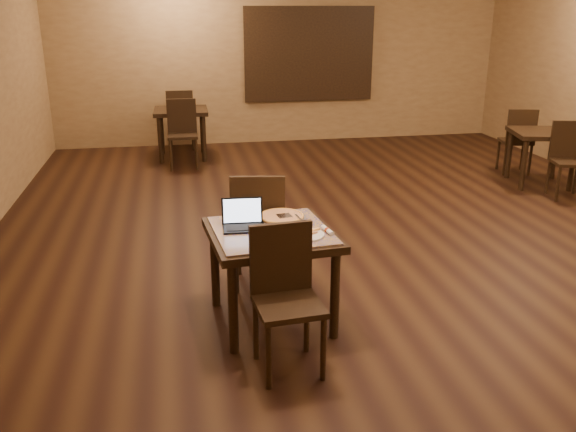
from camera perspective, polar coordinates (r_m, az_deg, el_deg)
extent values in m
plane|color=black|center=(6.70, 6.94, -1.70)|extent=(10.00, 10.00, 0.00)
cube|color=#957A4C|center=(11.17, -0.63, 14.61)|extent=(8.00, 0.02, 3.00)
cube|color=#285296|center=(11.24, 2.00, 14.88)|extent=(2.20, 0.04, 1.50)
cube|color=black|center=(11.21, 2.03, 14.87)|extent=(2.34, 0.02, 1.64)
cylinder|color=black|center=(4.34, -5.16, -8.51)|extent=(0.07, 0.07, 0.71)
cylinder|color=black|center=(5.01, -6.85, -4.62)|extent=(0.07, 0.07, 0.71)
cylinder|color=black|center=(4.52, 4.41, -7.29)|extent=(0.07, 0.07, 0.71)
cylinder|color=black|center=(5.17, 1.49, -3.72)|extent=(0.07, 0.07, 0.71)
cube|color=black|center=(4.60, -1.57, -1.79)|extent=(1.00, 1.00, 0.06)
cube|color=#171D9A|center=(4.59, -1.57, -1.38)|extent=(0.91, 0.91, 0.02)
cylinder|color=black|center=(4.00, -1.82, -13.08)|extent=(0.04, 0.04, 0.46)
cylinder|color=black|center=(4.30, -3.02, -10.55)|extent=(0.04, 0.04, 0.46)
cylinder|color=black|center=(4.09, 3.33, -12.32)|extent=(0.04, 0.04, 0.46)
cylinder|color=black|center=(4.39, 1.75, -9.92)|extent=(0.04, 0.04, 0.46)
cube|color=black|center=(4.07, 0.06, -8.38)|extent=(0.47, 0.47, 0.04)
cube|color=black|center=(4.12, -0.67, -3.89)|extent=(0.43, 0.08, 0.49)
cylinder|color=black|center=(5.60, -0.67, -3.14)|extent=(0.04, 0.04, 0.49)
cylinder|color=black|center=(5.24, -0.63, -4.74)|extent=(0.04, 0.04, 0.49)
cylinder|color=black|center=(5.61, -4.65, -3.16)|extent=(0.04, 0.04, 0.49)
cylinder|color=black|center=(5.25, -4.89, -4.76)|extent=(0.04, 0.04, 0.49)
cube|color=black|center=(5.32, -2.75, -1.30)|extent=(0.52, 0.52, 0.04)
cube|color=black|center=(5.04, -2.86, 0.88)|extent=(0.45, 0.12, 0.52)
cube|color=black|center=(4.60, -4.13, -1.13)|extent=(0.32, 0.24, 0.02)
cube|color=black|center=(4.67, -4.32, 0.50)|extent=(0.31, 0.07, 0.21)
cube|color=#C9DDFF|center=(4.67, -4.31, 0.51)|extent=(0.29, 0.05, 0.18)
cylinder|color=white|center=(4.45, 1.60, -1.79)|extent=(0.28, 0.28, 0.02)
cylinder|color=silver|center=(4.83, -0.62, -0.18)|extent=(0.39, 0.39, 0.01)
cylinder|color=beige|center=(4.82, -0.62, -0.04)|extent=(0.35, 0.35, 0.02)
torus|color=gold|center=(4.82, -0.62, 0.01)|extent=(0.36, 0.36, 0.02)
cube|color=silver|center=(4.80, -0.34, 0.02)|extent=(0.14, 0.28, 0.01)
cylinder|color=white|center=(4.53, 3.72, -1.35)|extent=(0.06, 0.17, 0.03)
cylinder|color=#9A3012|center=(4.53, 3.72, -1.35)|extent=(0.04, 0.04, 0.04)
cylinder|color=black|center=(8.75, 21.19, 4.50)|extent=(0.07, 0.07, 0.71)
cylinder|color=black|center=(9.34, 20.00, 5.49)|extent=(0.07, 0.07, 0.71)
cylinder|color=black|center=(8.97, 25.07, 4.33)|extent=(0.07, 0.07, 0.71)
cylinder|color=black|center=(9.55, 23.68, 5.32)|extent=(0.07, 0.07, 0.71)
cube|color=black|center=(9.07, 22.78, 7.16)|extent=(0.96, 0.96, 0.06)
cylinder|color=black|center=(8.43, 23.95, 2.71)|extent=(0.04, 0.04, 0.45)
cylinder|color=black|center=(8.75, 23.14, 3.38)|extent=(0.04, 0.04, 0.45)
cylinder|color=black|center=(8.89, 25.32, 3.29)|extent=(0.04, 0.04, 0.45)
cube|color=black|center=(8.60, 24.88, 4.58)|extent=(0.51, 0.51, 0.04)
cube|color=black|center=(8.72, 24.66, 6.55)|extent=(0.42, 0.14, 0.48)
cylinder|color=black|center=(9.93, 21.06, 5.35)|extent=(0.04, 0.04, 0.45)
cylinder|color=black|center=(9.60, 21.70, 4.84)|extent=(0.04, 0.04, 0.45)
cylinder|color=black|center=(9.83, 19.06, 5.44)|extent=(0.04, 0.04, 0.45)
cylinder|color=black|center=(9.49, 19.64, 4.92)|extent=(0.04, 0.04, 0.45)
cube|color=black|center=(9.66, 20.53, 6.55)|extent=(0.51, 0.51, 0.04)
cube|color=black|center=(9.44, 21.05, 7.84)|extent=(0.42, 0.14, 0.48)
cylinder|color=black|center=(9.84, -11.86, 6.99)|extent=(0.07, 0.07, 0.75)
cylinder|color=black|center=(10.50, -11.75, 7.75)|extent=(0.07, 0.07, 0.75)
cylinder|color=black|center=(9.83, -7.88, 7.21)|extent=(0.07, 0.07, 0.75)
cylinder|color=black|center=(10.50, -8.02, 7.95)|extent=(0.07, 0.07, 0.75)
cube|color=black|center=(10.09, -10.00, 9.64)|extent=(0.86, 0.86, 0.06)
cylinder|color=black|center=(9.33, -10.90, 5.55)|extent=(0.04, 0.04, 0.48)
cylinder|color=black|center=(9.70, -10.87, 6.06)|extent=(0.04, 0.04, 0.48)
cylinder|color=black|center=(9.33, -8.55, 5.68)|extent=(0.04, 0.04, 0.48)
cylinder|color=black|center=(9.70, -8.61, 6.19)|extent=(0.04, 0.04, 0.48)
cube|color=black|center=(9.46, -9.82, 7.41)|extent=(0.45, 0.45, 0.04)
cube|color=black|center=(9.61, -9.92, 9.25)|extent=(0.45, 0.05, 0.51)
cylinder|color=black|center=(11.05, -8.93, 7.73)|extent=(0.04, 0.04, 0.48)
cylinder|color=black|center=(10.68, -8.89, 7.34)|extent=(0.04, 0.04, 0.48)
cylinder|color=black|center=(11.05, -10.92, 7.62)|extent=(0.04, 0.04, 0.48)
cylinder|color=black|center=(10.68, -10.95, 7.23)|extent=(0.04, 0.04, 0.48)
cube|color=black|center=(10.82, -10.00, 8.83)|extent=(0.45, 0.45, 0.04)
cube|color=black|center=(10.57, -10.09, 10.11)|extent=(0.45, 0.05, 0.51)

